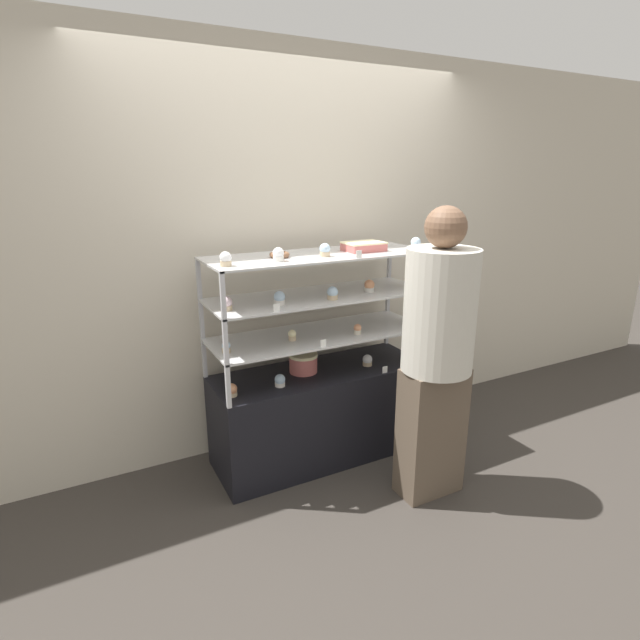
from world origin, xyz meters
The scene contains 31 objects.
ground_plane centered at (0.00, 0.00, 0.00)m, with size 20.00×20.00×0.00m, color #38332D.
back_wall centered at (0.00, 0.39, 1.30)m, with size 8.00×0.05×2.60m.
display_base centered at (0.00, 0.00, 0.30)m, with size 1.38×0.50×0.61m.
display_riser_lower centered at (0.00, 0.00, 0.84)m, with size 1.38×0.50×0.25m.
display_riser_middle centered at (0.00, 0.00, 1.09)m, with size 1.38×0.50×0.25m.
display_riser_upper centered at (0.00, 0.00, 1.34)m, with size 1.38×0.50×0.25m.
layer_cake_centerpiece centered at (-0.10, 0.03, 0.67)m, with size 0.18×0.18×0.12m.
sheet_cake_frosted centered at (0.30, -0.01, 1.38)m, with size 0.24×0.18×0.06m.
cupcake_0 centered at (-0.62, -0.10, 0.64)m, with size 0.06×0.06×0.07m.
cupcake_1 centered at (-0.32, -0.11, 0.64)m, with size 0.06×0.06×0.07m.
cupcake_2 centered at (0.31, -0.07, 0.64)m, with size 0.06×0.06×0.07m.
cupcake_3 centered at (0.64, -0.08, 0.64)m, with size 0.06×0.06×0.07m.
price_tag_0 centered at (0.34, -0.23, 0.63)m, with size 0.04×0.00×0.04m.
cupcake_4 centered at (-0.62, -0.06, 0.89)m, with size 0.05×0.05×0.07m.
cupcake_5 centered at (-0.21, -0.04, 0.89)m, with size 0.05×0.05×0.07m.
cupcake_6 centered at (0.20, -0.12, 0.89)m, with size 0.05×0.05×0.07m.
cupcake_7 centered at (0.63, -0.06, 0.89)m, with size 0.05×0.05×0.07m.
price_tag_1 centered at (-0.10, -0.23, 0.88)m, with size 0.04×0.00×0.04m.
cupcake_8 centered at (-0.61, -0.08, 1.14)m, with size 0.06×0.06×0.08m.
cupcake_9 centered at (-0.31, -0.10, 1.14)m, with size 0.06×0.06×0.08m.
cupcake_10 centered at (0.01, -0.14, 1.14)m, with size 0.06×0.06×0.08m.
cupcake_11 centered at (0.31, -0.07, 1.14)m, with size 0.06×0.06×0.08m.
cupcake_12 centered at (0.63, -0.09, 1.14)m, with size 0.06×0.06×0.08m.
price_tag_2 centered at (-0.38, -0.23, 1.13)m, with size 0.04×0.00×0.04m.
cupcake_13 centered at (-0.62, -0.12, 1.39)m, with size 0.06×0.06×0.08m.
cupcake_14 centered at (-0.32, -0.11, 1.39)m, with size 0.06×0.06×0.08m.
cupcake_15 centered at (-0.01, -0.09, 1.39)m, with size 0.06×0.06×0.08m.
cupcake_16 centered at (0.62, -0.11, 1.39)m, with size 0.06×0.06×0.08m.
price_tag_3 centered at (0.13, -0.23, 1.38)m, with size 0.04×0.00×0.04m.
donut_glazed centered at (-0.26, 0.00, 1.37)m, with size 0.12×0.12×0.03m.
customer_figure centered at (0.39, -0.65, 0.89)m, with size 0.39×0.39×1.67m.
Camera 1 is at (-1.38, -2.63, 1.83)m, focal length 28.00 mm.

